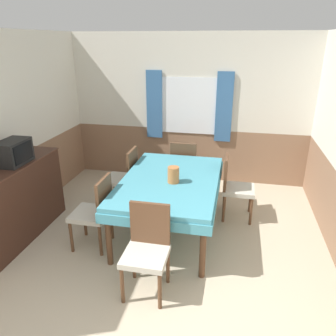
{
  "coord_description": "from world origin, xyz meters",
  "views": [
    {
      "loc": [
        0.85,
        -1.45,
        2.46
      ],
      "look_at": [
        0.03,
        2.41,
        0.92
      ],
      "focal_mm": 35.0,
      "sensor_mm": 36.0,
      "label": 1
    }
  ],
  "objects_px": {
    "chair_head_window": "(184,166)",
    "chair_head_near": "(147,247)",
    "dining_table": "(170,186)",
    "vase": "(173,175)",
    "chair_left_near": "(95,210)",
    "chair_left_far": "(125,176)",
    "tv": "(13,152)",
    "chair_right_far": "(234,185)",
    "sideboard": "(16,201)"
  },
  "relations": [
    {
      "from": "chair_head_near",
      "to": "tv",
      "type": "bearing_deg",
      "value": -19.84
    },
    {
      "from": "chair_right_far",
      "to": "chair_left_far",
      "type": "bearing_deg",
      "value": -90.0
    },
    {
      "from": "sideboard",
      "to": "dining_table",
      "type": "bearing_deg",
      "value": 15.96
    },
    {
      "from": "chair_right_far",
      "to": "tv",
      "type": "bearing_deg",
      "value": -69.15
    },
    {
      "from": "sideboard",
      "to": "chair_head_near",
      "type": "bearing_deg",
      "value": -17.64
    },
    {
      "from": "sideboard",
      "to": "tv",
      "type": "xyz_separation_m",
      "value": [
        0.03,
        0.07,
        0.65
      ]
    },
    {
      "from": "dining_table",
      "to": "tv",
      "type": "distance_m",
      "value": 2.01
    },
    {
      "from": "dining_table",
      "to": "vase",
      "type": "xyz_separation_m",
      "value": [
        0.06,
        -0.1,
        0.2
      ]
    },
    {
      "from": "chair_head_window",
      "to": "tv",
      "type": "height_order",
      "value": "tv"
    },
    {
      "from": "chair_head_window",
      "to": "sideboard",
      "type": "relative_size",
      "value": 0.6
    },
    {
      "from": "chair_head_window",
      "to": "chair_head_near",
      "type": "bearing_deg",
      "value": -90.0
    },
    {
      "from": "vase",
      "to": "chair_head_near",
      "type": "bearing_deg",
      "value": -93.27
    },
    {
      "from": "chair_head_near",
      "to": "tv",
      "type": "relative_size",
      "value": 2.15
    },
    {
      "from": "chair_head_window",
      "to": "chair_right_far",
      "type": "bearing_deg",
      "value": -36.34
    },
    {
      "from": "dining_table",
      "to": "chair_head_near",
      "type": "relative_size",
      "value": 2.06
    },
    {
      "from": "chair_head_window",
      "to": "chair_left_near",
      "type": "relative_size",
      "value": 1.0
    },
    {
      "from": "sideboard",
      "to": "chair_left_near",
      "type": "bearing_deg",
      "value": -0.22
    },
    {
      "from": "chair_head_near",
      "to": "dining_table",
      "type": "bearing_deg",
      "value": -90.0
    },
    {
      "from": "dining_table",
      "to": "chair_left_near",
      "type": "relative_size",
      "value": 2.06
    },
    {
      "from": "chair_head_window",
      "to": "chair_left_near",
      "type": "height_order",
      "value": "same"
    },
    {
      "from": "chair_head_window",
      "to": "sideboard",
      "type": "height_order",
      "value": "sideboard"
    },
    {
      "from": "chair_left_far",
      "to": "chair_right_far",
      "type": "bearing_deg",
      "value": -90.0
    },
    {
      "from": "chair_left_near",
      "to": "vase",
      "type": "distance_m",
      "value": 1.06
    },
    {
      "from": "chair_left_far",
      "to": "chair_head_near",
      "type": "distance_m",
      "value": 1.91
    },
    {
      "from": "chair_head_window",
      "to": "tv",
      "type": "bearing_deg",
      "value": -139.03
    },
    {
      "from": "chair_left_near",
      "to": "chair_head_near",
      "type": "relative_size",
      "value": 1.0
    },
    {
      "from": "chair_left_far",
      "to": "dining_table",
      "type": "bearing_deg",
      "value": -123.89
    },
    {
      "from": "chair_right_far",
      "to": "chair_head_near",
      "type": "distance_m",
      "value": 1.91
    },
    {
      "from": "dining_table",
      "to": "tv",
      "type": "height_order",
      "value": "tv"
    },
    {
      "from": "chair_left_far",
      "to": "chair_right_far",
      "type": "xyz_separation_m",
      "value": [
        1.65,
        0.0,
        0.0
      ]
    },
    {
      "from": "chair_head_window",
      "to": "vase",
      "type": "distance_m",
      "value": 1.32
    },
    {
      "from": "vase",
      "to": "chair_left_near",
      "type": "bearing_deg",
      "value": -152.84
    },
    {
      "from": "chair_left_near",
      "to": "vase",
      "type": "xyz_separation_m",
      "value": [
        0.89,
        0.46,
        0.36
      ]
    },
    {
      "from": "chair_left_far",
      "to": "vase",
      "type": "xyz_separation_m",
      "value": [
        0.89,
        -0.66,
        0.36
      ]
    },
    {
      "from": "dining_table",
      "to": "chair_head_window",
      "type": "distance_m",
      "value": 1.17
    },
    {
      "from": "chair_left_far",
      "to": "sideboard",
      "type": "relative_size",
      "value": 0.6
    },
    {
      "from": "dining_table",
      "to": "vase",
      "type": "bearing_deg",
      "value": -58.72
    },
    {
      "from": "chair_head_near",
      "to": "vase",
      "type": "distance_m",
      "value": 1.12
    },
    {
      "from": "vase",
      "to": "chair_left_far",
      "type": "bearing_deg",
      "value": 143.56
    },
    {
      "from": "dining_table",
      "to": "chair_head_near",
      "type": "bearing_deg",
      "value": -90.0
    },
    {
      "from": "chair_left_near",
      "to": "sideboard",
      "type": "xyz_separation_m",
      "value": [
        -1.1,
        0.0,
        0.0
      ]
    },
    {
      "from": "chair_left_far",
      "to": "chair_head_near",
      "type": "xyz_separation_m",
      "value": [
        0.83,
        -1.72,
        0.0
      ]
    },
    {
      "from": "chair_head_near",
      "to": "tv",
      "type": "height_order",
      "value": "tv"
    },
    {
      "from": "tv",
      "to": "chair_head_near",
      "type": "bearing_deg",
      "value": -19.84
    },
    {
      "from": "chair_left_near",
      "to": "chair_head_near",
      "type": "distance_m",
      "value": 1.03
    },
    {
      "from": "chair_head_near",
      "to": "vase",
      "type": "bearing_deg",
      "value": -93.27
    },
    {
      "from": "tv",
      "to": "vase",
      "type": "bearing_deg",
      "value": 11.02
    },
    {
      "from": "chair_left_near",
      "to": "chair_head_near",
      "type": "xyz_separation_m",
      "value": [
        0.83,
        -0.61,
        0.0
      ]
    },
    {
      "from": "chair_right_far",
      "to": "vase",
      "type": "height_order",
      "value": "vase"
    },
    {
      "from": "chair_head_near",
      "to": "vase",
      "type": "height_order",
      "value": "vase"
    }
  ]
}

